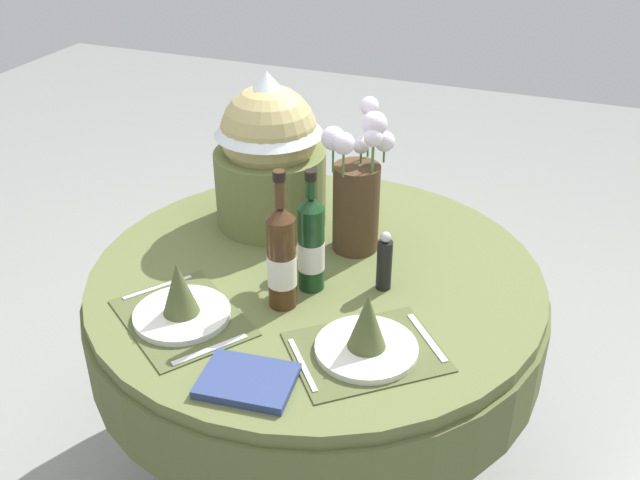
{
  "coord_description": "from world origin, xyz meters",
  "views": [
    {
      "loc": [
        0.61,
        -1.55,
        1.82
      ],
      "look_at": [
        0.0,
        0.03,
        0.83
      ],
      "focal_mm": 40.51,
      "sensor_mm": 36.0,
      "label": 1
    }
  ],
  "objects_px": {
    "pepper_mill": "(384,263)",
    "wine_bottle_left": "(282,257)",
    "place_setting_left": "(181,303)",
    "book_on_table": "(247,381)",
    "place_setting_right": "(367,336)",
    "wine_bottle_centre": "(311,244)",
    "gift_tub_back_left": "(269,146)",
    "dining_table": "(316,315)",
    "flower_vase": "(357,191)"
  },
  "relations": [
    {
      "from": "place_setting_left",
      "to": "pepper_mill",
      "type": "distance_m",
      "value": 0.53
    },
    {
      "from": "place_setting_left",
      "to": "wine_bottle_left",
      "type": "xyz_separation_m",
      "value": [
        0.21,
        0.15,
        0.09
      ]
    },
    {
      "from": "dining_table",
      "to": "gift_tub_back_left",
      "type": "height_order",
      "value": "gift_tub_back_left"
    },
    {
      "from": "wine_bottle_centre",
      "to": "pepper_mill",
      "type": "bearing_deg",
      "value": 19.82
    },
    {
      "from": "dining_table",
      "to": "place_setting_left",
      "type": "xyz_separation_m",
      "value": [
        -0.23,
        -0.32,
        0.2
      ]
    },
    {
      "from": "flower_vase",
      "to": "book_on_table",
      "type": "bearing_deg",
      "value": -92.86
    },
    {
      "from": "gift_tub_back_left",
      "to": "flower_vase",
      "type": "bearing_deg",
      "value": -12.55
    },
    {
      "from": "place_setting_right",
      "to": "flower_vase",
      "type": "distance_m",
      "value": 0.49
    },
    {
      "from": "gift_tub_back_left",
      "to": "wine_bottle_centre",
      "type": "bearing_deg",
      "value": -49.97
    },
    {
      "from": "dining_table",
      "to": "wine_bottle_left",
      "type": "relative_size",
      "value": 3.39
    },
    {
      "from": "flower_vase",
      "to": "pepper_mill",
      "type": "height_order",
      "value": "flower_vase"
    },
    {
      "from": "place_setting_left",
      "to": "pepper_mill",
      "type": "bearing_deg",
      "value": 36.29
    },
    {
      "from": "flower_vase",
      "to": "book_on_table",
      "type": "distance_m",
      "value": 0.66
    },
    {
      "from": "place_setting_left",
      "to": "wine_bottle_centre",
      "type": "height_order",
      "value": "wine_bottle_centre"
    },
    {
      "from": "place_setting_right",
      "to": "book_on_table",
      "type": "bearing_deg",
      "value": -136.3
    },
    {
      "from": "place_setting_right",
      "to": "gift_tub_back_left",
      "type": "bearing_deg",
      "value": 132.93
    },
    {
      "from": "place_setting_right",
      "to": "gift_tub_back_left",
      "type": "distance_m",
      "value": 0.72
    },
    {
      "from": "book_on_table",
      "to": "place_setting_right",
      "type": "bearing_deg",
      "value": 37.34
    },
    {
      "from": "gift_tub_back_left",
      "to": "place_setting_right",
      "type": "bearing_deg",
      "value": -47.07
    },
    {
      "from": "wine_bottle_centre",
      "to": "book_on_table",
      "type": "relative_size",
      "value": 1.65
    },
    {
      "from": "dining_table",
      "to": "book_on_table",
      "type": "bearing_deg",
      "value": -86.42
    },
    {
      "from": "book_on_table",
      "to": "gift_tub_back_left",
      "type": "relative_size",
      "value": 0.43
    },
    {
      "from": "place_setting_left",
      "to": "book_on_table",
      "type": "relative_size",
      "value": 2.1
    },
    {
      "from": "place_setting_right",
      "to": "flower_vase",
      "type": "xyz_separation_m",
      "value": [
        -0.18,
        0.44,
        0.13
      ]
    },
    {
      "from": "wine_bottle_centre",
      "to": "dining_table",
      "type": "bearing_deg",
      "value": 102.93
    },
    {
      "from": "book_on_table",
      "to": "dining_table",
      "type": "bearing_deg",
      "value": 87.22
    },
    {
      "from": "wine_bottle_left",
      "to": "book_on_table",
      "type": "xyz_separation_m",
      "value": [
        0.05,
        -0.31,
        -0.13
      ]
    },
    {
      "from": "wine_bottle_left",
      "to": "book_on_table",
      "type": "relative_size",
      "value": 1.83
    },
    {
      "from": "wine_bottle_left",
      "to": "pepper_mill",
      "type": "relative_size",
      "value": 2.22
    },
    {
      "from": "place_setting_left",
      "to": "gift_tub_back_left",
      "type": "relative_size",
      "value": 0.91
    },
    {
      "from": "flower_vase",
      "to": "wine_bottle_centre",
      "type": "relative_size",
      "value": 1.28
    },
    {
      "from": "place_setting_right",
      "to": "wine_bottle_left",
      "type": "bearing_deg",
      "value": 157.22
    },
    {
      "from": "wine_bottle_left",
      "to": "place_setting_left",
      "type": "bearing_deg",
      "value": -144.56
    },
    {
      "from": "place_setting_left",
      "to": "flower_vase",
      "type": "relative_size",
      "value": 1.0
    },
    {
      "from": "wine_bottle_left",
      "to": "wine_bottle_centre",
      "type": "height_order",
      "value": "wine_bottle_left"
    },
    {
      "from": "dining_table",
      "to": "pepper_mill",
      "type": "xyz_separation_m",
      "value": [
        0.2,
        -0.01,
        0.23
      ]
    },
    {
      "from": "book_on_table",
      "to": "gift_tub_back_left",
      "type": "bearing_deg",
      "value": 104.11
    },
    {
      "from": "place_setting_right",
      "to": "book_on_table",
      "type": "height_order",
      "value": "place_setting_right"
    },
    {
      "from": "place_setting_right",
      "to": "pepper_mill",
      "type": "relative_size",
      "value": 2.55
    },
    {
      "from": "wine_bottle_left",
      "to": "gift_tub_back_left",
      "type": "xyz_separation_m",
      "value": [
        -0.21,
        0.4,
        0.1
      ]
    },
    {
      "from": "gift_tub_back_left",
      "to": "book_on_table",
      "type": "bearing_deg",
      "value": -69.53
    },
    {
      "from": "wine_bottle_left",
      "to": "pepper_mill",
      "type": "distance_m",
      "value": 0.28
    },
    {
      "from": "place_setting_right",
      "to": "flower_vase",
      "type": "bearing_deg",
      "value": 111.77
    },
    {
      "from": "dining_table",
      "to": "place_setting_right",
      "type": "xyz_separation_m",
      "value": [
        0.24,
        -0.29,
        0.2
      ]
    },
    {
      "from": "pepper_mill",
      "to": "wine_bottle_left",
      "type": "bearing_deg",
      "value": -142.91
    },
    {
      "from": "place_setting_left",
      "to": "wine_bottle_centre",
      "type": "xyz_separation_m",
      "value": [
        0.25,
        0.25,
        0.08
      ]
    },
    {
      "from": "dining_table",
      "to": "place_setting_left",
      "type": "height_order",
      "value": "place_setting_left"
    },
    {
      "from": "dining_table",
      "to": "book_on_table",
      "type": "xyz_separation_m",
      "value": [
        0.03,
        -0.48,
        0.16
      ]
    },
    {
      "from": "flower_vase",
      "to": "pepper_mill",
      "type": "xyz_separation_m",
      "value": [
        0.13,
        -0.17,
        -0.1
      ]
    },
    {
      "from": "place_setting_left",
      "to": "gift_tub_back_left",
      "type": "bearing_deg",
      "value": 90.55
    }
  ]
}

